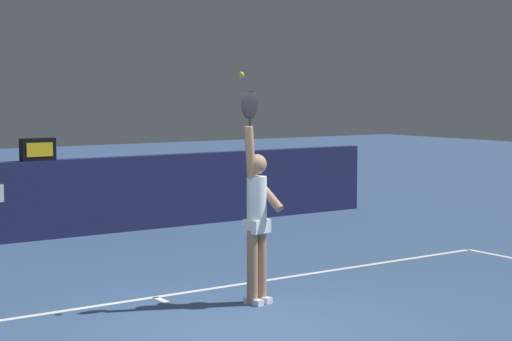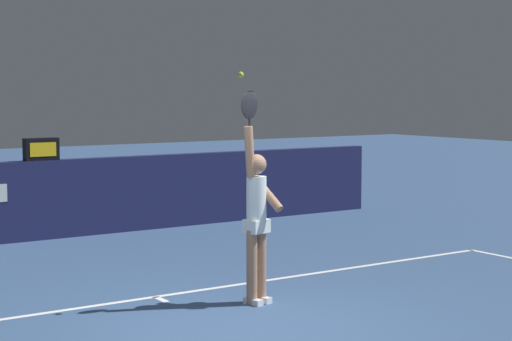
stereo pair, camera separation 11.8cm
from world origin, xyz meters
The scene contains 5 objects.
ground_plane centered at (0.00, 0.00, 0.00)m, with size 60.00×60.00×0.00m, color #35517A.
back_wall centered at (0.00, 6.73, 0.67)m, with size 14.71×0.24×1.34m.
speed_display centered at (0.35, 6.73, 1.53)m, with size 0.58×0.19×0.38m.
tennis_player centered at (0.85, 0.98, 1.06)m, with size 0.51×0.48×2.54m.
tennis_ball centered at (0.62, 0.96, 2.70)m, with size 0.07×0.07×0.07m.
Camera 2 is at (-4.83, -7.44, 2.52)m, focal length 61.18 mm.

